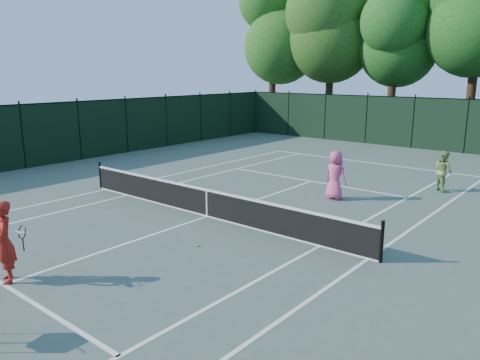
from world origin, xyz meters
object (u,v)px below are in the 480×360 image
Objects in this scene: coach at (4,242)px; player_pink at (335,175)px; player_green at (443,171)px; loose_ball_midcourt at (197,245)px.

player_pink is at bearing 99.69° from coach.
coach reaches higher than player_green.
coach is 10.98m from player_pink.
coach is 4.59m from loose_ball_midcourt.
player_pink is at bearing 85.90° from loose_ball_midcourt.
loose_ball_midcourt is (1.73, 4.16, -0.88)m from coach.
player_green reaches higher than loose_ball_midcourt.
coach is at bearing 85.64° from player_pink.
coach reaches higher than loose_ball_midcourt.
player_pink is 6.66m from loose_ball_midcourt.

